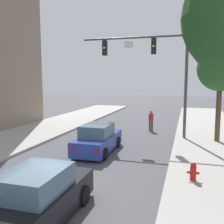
% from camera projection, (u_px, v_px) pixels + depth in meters
% --- Properties ---
extents(ground_plane, '(120.00, 120.00, 0.00)m').
position_uv_depth(ground_plane, '(47.00, 193.00, 9.15)').
color(ground_plane, '#4C4C51').
extents(traffic_signal_mast, '(7.35, 0.38, 7.50)m').
position_uv_depth(traffic_signal_mast, '(154.00, 60.00, 17.27)').
color(traffic_signal_mast, '#514C47').
rests_on(traffic_signal_mast, sidewalk_right).
extents(car_lead_blue, '(1.85, 4.25, 1.60)m').
position_uv_depth(car_lead_blue, '(98.00, 139.00, 14.36)').
color(car_lead_blue, navy).
rests_on(car_lead_blue, ground).
extents(car_following_black, '(1.84, 4.24, 1.60)m').
position_uv_depth(car_following_black, '(38.00, 198.00, 7.20)').
color(car_following_black, black).
rests_on(car_following_black, ground).
extents(pedestrian_crossing_road, '(0.36, 0.22, 1.64)m').
position_uv_depth(pedestrian_crossing_road, '(151.00, 120.00, 20.26)').
color(pedestrian_crossing_road, '#333338').
rests_on(pedestrian_crossing_road, ground).
extents(fire_hydrant, '(0.48, 0.24, 0.72)m').
position_uv_depth(fire_hydrant, '(193.00, 171.00, 9.93)').
color(fire_hydrant, red).
rests_on(fire_hydrant, sidewalk_right).
extents(street_tree_second, '(2.86, 2.86, 6.06)m').
position_uv_depth(street_tree_second, '(221.00, 69.00, 15.85)').
color(street_tree_second, brown).
rests_on(street_tree_second, sidewalk_right).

